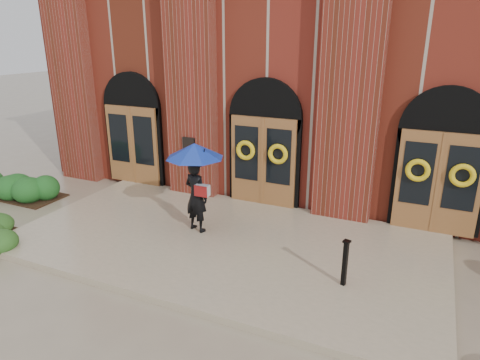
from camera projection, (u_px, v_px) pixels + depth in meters
The scene contains 6 objects.
ground at pixel (220, 248), 10.10m from camera, with size 90.00×90.00×0.00m, color gray.
landing at pixel (222, 242), 10.20m from camera, with size 10.00×5.30×0.15m, color tan.
church_building at pixel (321, 69), 16.53m from camera, with size 16.20×12.53×7.00m.
man_with_umbrella at pixel (195, 170), 10.18m from camera, with size 1.69×1.69×2.22m.
metal_post at pixel (345, 262), 8.18m from camera, with size 0.16×0.16×0.95m.
hedge_wall_left at pixel (16, 184), 13.30m from camera, with size 2.79×1.11×0.72m, color #194B19.
Camera 1 is at (4.18, -8.03, 4.78)m, focal length 32.00 mm.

